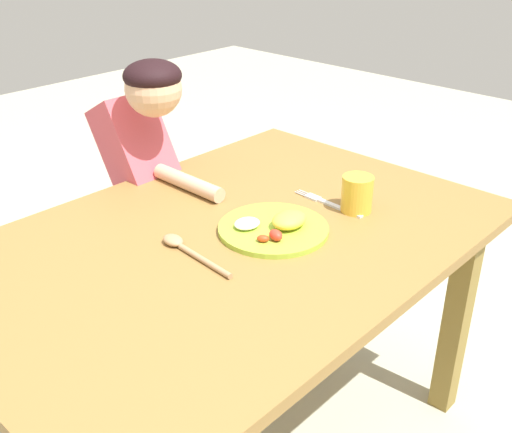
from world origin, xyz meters
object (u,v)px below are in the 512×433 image
(person, at_px, (142,204))
(spoon, at_px, (185,248))
(drinking_cup, at_px, (357,194))
(fork, at_px, (329,204))
(plate, at_px, (275,227))

(person, bearing_deg, spoon, 64.31)
(person, bearing_deg, drinking_cup, 108.08)
(drinking_cup, height_order, person, person)
(drinking_cup, relative_size, person, 0.09)
(fork, xyz_separation_m, spoon, (-0.42, 0.09, 0.01))
(fork, bearing_deg, spoon, 80.16)
(fork, bearing_deg, drinking_cup, -161.81)
(fork, relative_size, person, 0.21)
(spoon, bearing_deg, person, -21.54)
(spoon, height_order, drinking_cup, drinking_cup)
(plate, relative_size, drinking_cup, 2.83)
(fork, distance_m, spoon, 0.43)
(fork, height_order, spoon, spoon)
(plate, xyz_separation_m, person, (0.02, 0.56, -0.13))
(plate, bearing_deg, person, 88.05)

